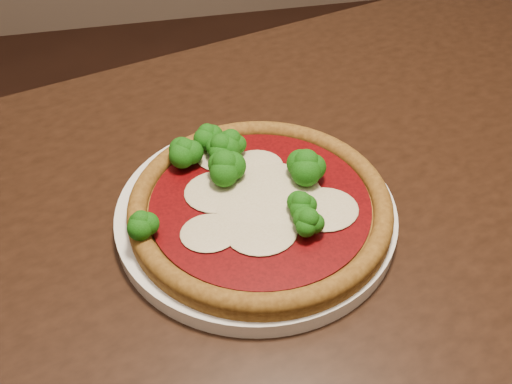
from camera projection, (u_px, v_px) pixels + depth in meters
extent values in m
cube|color=black|center=(308.00, 237.00, 0.62)|extent=(1.40, 1.12, 0.04)
cylinder|color=black|center=(425.00, 161.00, 1.30)|extent=(0.06, 0.06, 0.71)
cylinder|color=white|center=(256.00, 213.00, 0.61)|extent=(0.30, 0.30, 0.02)
cylinder|color=brown|center=(260.00, 208.00, 0.59)|extent=(0.27, 0.27, 0.01)
torus|color=brown|center=(260.00, 203.00, 0.59)|extent=(0.27, 0.27, 0.02)
cylinder|color=#610406|center=(260.00, 203.00, 0.59)|extent=(0.23, 0.23, 0.00)
ellipsoid|color=beige|center=(266.00, 195.00, 0.59)|extent=(0.12, 0.11, 0.01)
ellipsoid|color=beige|center=(219.00, 191.00, 0.59)|extent=(0.07, 0.07, 0.01)
ellipsoid|color=beige|center=(256.00, 166.00, 0.62)|extent=(0.06, 0.05, 0.00)
ellipsoid|color=beige|center=(209.00, 233.00, 0.55)|extent=(0.06, 0.05, 0.00)
ellipsoid|color=beige|center=(221.00, 157.00, 0.63)|extent=(0.05, 0.05, 0.00)
ellipsoid|color=beige|center=(324.00, 209.00, 0.57)|extent=(0.07, 0.06, 0.01)
ellipsoid|color=beige|center=(261.00, 231.00, 0.55)|extent=(0.07, 0.06, 0.01)
ellipsoid|color=#1C7613|center=(141.00, 222.00, 0.54)|extent=(0.03, 0.03, 0.03)
ellipsoid|color=#1C7613|center=(207.00, 134.00, 0.64)|extent=(0.04, 0.04, 0.03)
ellipsoid|color=#1C7613|center=(185.00, 150.00, 0.61)|extent=(0.04, 0.04, 0.03)
ellipsoid|color=#1C7613|center=(225.00, 165.00, 0.59)|extent=(0.05, 0.05, 0.04)
ellipsoid|color=#1C7613|center=(221.00, 146.00, 0.62)|extent=(0.04, 0.04, 0.03)
ellipsoid|color=#1C7613|center=(231.00, 141.00, 0.63)|extent=(0.04, 0.04, 0.03)
ellipsoid|color=#1C7613|center=(301.00, 203.00, 0.56)|extent=(0.03, 0.03, 0.03)
ellipsoid|color=#1C7613|center=(309.00, 220.00, 0.54)|extent=(0.04, 0.04, 0.03)
ellipsoid|color=#1C7613|center=(306.00, 164.00, 0.59)|extent=(0.05, 0.05, 0.04)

